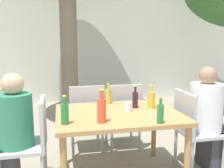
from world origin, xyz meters
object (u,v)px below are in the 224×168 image
(dining_table_front, at_px, (118,120))
(patio_chair_2, at_px, (86,114))
(drinking_glass_1, at_px, (128,106))
(wine_bottle_0, at_px, (135,99))
(patio_chair_3, at_px, (124,112))
(patio_chair_0, at_px, (32,138))
(person_seated_0, at_px, (6,140))
(person_seated_1, at_px, (212,124))
(green_bottle_2, at_px, (65,113))
(soda_bottle_1, at_px, (102,110))
(green_bottle_4, at_px, (160,113))
(drinking_glass_0, at_px, (100,109))
(oil_cruet_5, at_px, (151,99))
(patio_chair_1, at_px, (193,126))
(oil_cruet_3, at_px, (108,96))

(dining_table_front, height_order, patio_chair_2, patio_chair_2)
(drinking_glass_1, bearing_deg, wine_bottle_0, 45.18)
(patio_chair_3, bearing_deg, patio_chair_2, 0.00)
(patio_chair_3, bearing_deg, patio_chair_0, 32.66)
(person_seated_0, height_order, person_seated_1, person_seated_1)
(green_bottle_2, relative_size, drinking_glass_1, 2.59)
(patio_chair_3, distance_m, soda_bottle_1, 1.16)
(wine_bottle_0, bearing_deg, drinking_glass_1, -134.82)
(green_bottle_4, height_order, drinking_glass_0, green_bottle_4)
(person_seated_0, bearing_deg, oil_cruet_5, 93.36)
(person_seated_0, bearing_deg, dining_table_front, 90.00)
(dining_table_front, relative_size, patio_chair_2, 1.38)
(dining_table_front, height_order, soda_bottle_1, soda_bottle_1)
(dining_table_front, relative_size, person_seated_0, 1.08)
(patio_chair_1, bearing_deg, person_seated_0, 90.00)
(oil_cruet_5, bearing_deg, wine_bottle_0, 163.60)
(patio_chair_0, bearing_deg, wine_bottle_0, 97.21)
(person_seated_0, xyz_separation_m, oil_cruet_5, (1.50, 0.09, 0.31))
(patio_chair_2, xyz_separation_m, drinking_glass_1, (0.37, -0.69, 0.26))
(person_seated_0, height_order, soda_bottle_1, person_seated_0)
(patio_chair_0, height_order, person_seated_0, person_seated_0)
(wine_bottle_0, relative_size, oil_cruet_3, 1.05)
(patio_chair_0, relative_size, green_bottle_4, 3.77)
(dining_table_front, distance_m, patio_chair_1, 0.87)
(oil_cruet_5, bearing_deg, patio_chair_2, 135.91)
(green_bottle_2, relative_size, drinking_glass_0, 2.77)
(oil_cruet_3, height_order, drinking_glass_0, oil_cruet_3)
(patio_chair_2, height_order, patio_chair_3, same)
(dining_table_front, height_order, green_bottle_4, green_bottle_4)
(dining_table_front, height_order, patio_chair_0, patio_chair_0)
(oil_cruet_3, height_order, drinking_glass_1, oil_cruet_3)
(patio_chair_3, height_order, soda_bottle_1, soda_bottle_1)
(patio_chair_1, height_order, green_bottle_2, green_bottle_2)
(patio_chair_1, distance_m, drinking_glass_0, 1.08)
(patio_chair_2, bearing_deg, wine_bottle_0, 129.64)
(patio_chair_2, relative_size, green_bottle_4, 3.77)
(patio_chair_3, distance_m, wine_bottle_0, 0.66)
(drinking_glass_0, relative_size, drinking_glass_1, 0.94)
(patio_chair_2, distance_m, drinking_glass_1, 0.82)
(patio_chair_2, distance_m, patio_chair_3, 0.51)
(dining_table_front, bearing_deg, oil_cruet_3, 93.75)
(person_seated_1, bearing_deg, patio_chair_3, 49.76)
(green_bottle_2, bearing_deg, oil_cruet_5, 20.50)
(person_seated_0, bearing_deg, oil_cruet_3, 110.09)
(patio_chair_1, bearing_deg, person_seated_1, -90.00)
(oil_cruet_3, bearing_deg, wine_bottle_0, -45.44)
(dining_table_front, relative_size, patio_chair_1, 1.38)
(patio_chair_0, xyz_separation_m, person_seated_0, (-0.24, -0.00, 0.00))
(patio_chair_3, relative_size, wine_bottle_0, 3.63)
(wine_bottle_0, distance_m, oil_cruet_3, 0.36)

